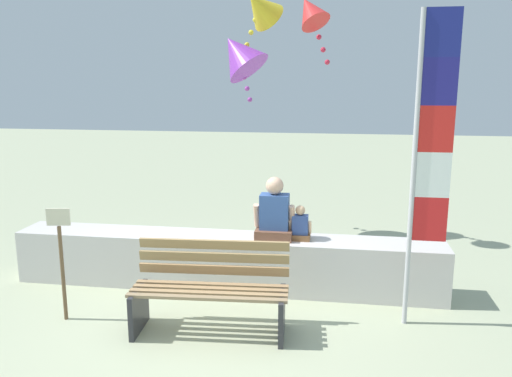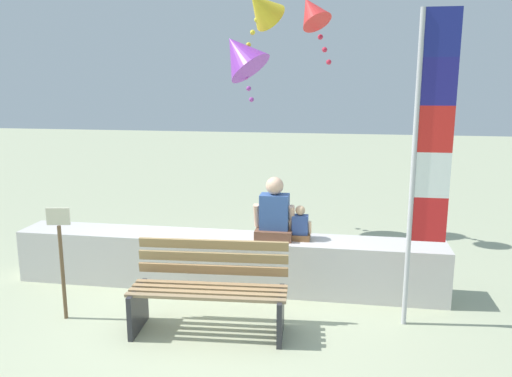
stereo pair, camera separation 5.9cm
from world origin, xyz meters
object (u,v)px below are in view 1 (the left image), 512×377
object	(u,v)px
person_adult	(274,215)
person_child	(300,226)
park_bench	(210,291)
flag_banner	(427,148)
sign_post	(61,254)
kite_red	(310,11)
kite_yellow	(260,7)
kite_purple	(239,54)

from	to	relation	value
person_adult	person_child	xyz separation A→B (m)	(0.30, 0.00, -0.13)
park_bench	person_adult	distance (m)	1.35
person_child	flag_banner	xyz separation A→B (m)	(1.27, -0.68, 1.05)
sign_post	person_child	bearing A→B (deg)	25.58
flag_banner	sign_post	size ratio (longest dim) A/B	2.60
person_adult	flag_banner	bearing A→B (deg)	-23.48
kite_red	sign_post	bearing A→B (deg)	-126.56
kite_yellow	flag_banner	bearing A→B (deg)	-54.06
flag_banner	kite_purple	distance (m)	3.95
kite_red	person_child	bearing A→B (deg)	-88.78
kite_red	kite_yellow	bearing A→B (deg)	167.99
person_adult	person_child	size ratio (longest dim) A/B	1.80
kite_yellow	sign_post	world-z (taller)	kite_yellow
person_adult	kite_red	bearing A→B (deg)	82.65
park_bench	sign_post	size ratio (longest dim) A/B	1.32
park_bench	kite_purple	bearing A→B (deg)	95.73
person_adult	person_child	world-z (taller)	person_adult
kite_yellow	kite_purple	distance (m)	0.76
flag_banner	kite_red	xyz separation A→B (m)	(-1.31, 2.71, 1.62)
person_adult	sign_post	xyz separation A→B (m)	(-2.09, -1.15, -0.21)
kite_yellow	kite_purple	bearing A→B (deg)	170.42
flag_banner	kite_purple	bearing A→B (deg)	129.55
sign_post	park_bench	bearing A→B (deg)	0.47
park_bench	kite_red	bearing A→B (deg)	76.31
kite_yellow	sign_post	bearing A→B (deg)	-115.35
kite_yellow	person_child	bearing A→B (deg)	-69.58
flag_banner	kite_yellow	size ratio (longest dim) A/B	3.37
park_bench	person_child	bearing A→B (deg)	54.37
kite_red	kite_yellow	size ratio (longest dim) A/B	1.14
person_adult	kite_yellow	xyz separation A→B (m)	(-0.51, 2.19, 2.64)
kite_red	person_adult	bearing A→B (deg)	-97.35
park_bench	kite_purple	world-z (taller)	kite_purple
person_child	sign_post	size ratio (longest dim) A/B	0.34
flag_banner	kite_purple	size ratio (longest dim) A/B	2.60
kite_yellow	park_bench	bearing A→B (deg)	-89.96
person_adult	kite_purple	world-z (taller)	kite_purple
kite_yellow	kite_red	bearing A→B (deg)	-12.01
person_child	sign_post	distance (m)	2.66
park_bench	kite_purple	xyz separation A→B (m)	(-0.34, 3.38, 2.49)
person_child	kite_yellow	world-z (taller)	kite_yellow
person_adult	sign_post	world-z (taller)	person_adult
kite_red	kite_purple	world-z (taller)	kite_red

